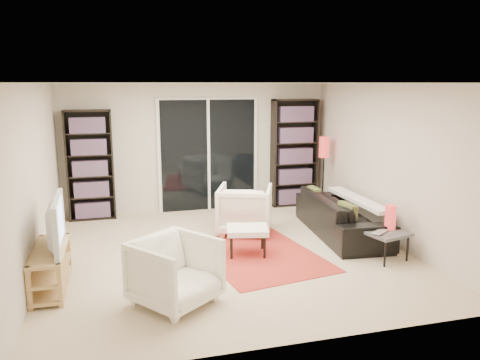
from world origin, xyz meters
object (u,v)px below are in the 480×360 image
armchair_back (245,209)px  sofa (341,215)px  bookshelf_right (294,153)px  ottoman (247,231)px  floor_lamp (324,155)px  tv_stand (51,268)px  side_table (385,234)px  armchair_front (175,272)px  bookshelf_left (90,165)px

armchair_back → sofa: bearing=-177.0°
bookshelf_right → ottoman: size_ratio=3.17×
armchair_back → floor_lamp: bearing=-132.0°
tv_stand → floor_lamp: 5.22m
sofa → side_table: (0.08, -1.15, 0.04)m
armchair_front → side_table: bearing=-25.8°
sofa → armchair_front: bearing=126.1°
tv_stand → armchair_front: 1.58m
armchair_back → side_table: 2.26m
side_table → bookshelf_left: bearing=142.0°
bookshelf_right → armchair_back: (-1.42, -1.47, -0.66)m
tv_stand → ottoman: 2.61m
bookshelf_right → armchair_back: bookshelf_right is taller
armchair_back → floor_lamp: size_ratio=0.61×
bookshelf_left → floor_lamp: 4.25m
armchair_front → ottoman: size_ratio=1.24×
tv_stand → floor_lamp: (4.57, 2.37, 0.83)m
sofa → side_table: bearing=-171.4°
floor_lamp → bookshelf_right: bearing=122.0°
bookshelf_right → tv_stand: bookshelf_right is taller
bookshelf_left → bookshelf_right: bearing=-0.0°
sofa → floor_lamp: floor_lamp is taller
bookshelf_right → floor_lamp: size_ratio=1.48×
side_table → floor_lamp: floor_lamp is taller
bookshelf_right → ottoman: bookshelf_right is taller
bookshelf_right → ottoman: (-1.65, -2.45, -0.70)m
armchair_back → floor_lamp: floor_lamp is taller
sofa → side_table: size_ratio=3.39×
bookshelf_right → sofa: size_ratio=0.96×
bookshelf_right → side_table: bookshelf_right is taller
armchair_front → floor_lamp: size_ratio=0.58×
bookshelf_left → armchair_front: size_ratio=2.37×
tv_stand → side_table: size_ratio=1.77×
bookshelf_right → ottoman: bearing=-124.0°
sofa → ottoman: sofa is taller
tv_stand → bookshelf_left: bearing=83.1°
bookshelf_right → sofa: 2.09m
bookshelf_left → armchair_back: size_ratio=2.26×
bookshelf_left → ottoman: 3.35m
armchair_back → armchair_front: bearing=79.3°
bookshelf_left → tv_stand: bearing=-96.9°
tv_stand → bookshelf_right: bearing=35.0°
ottoman → bookshelf_right: bearing=56.0°
ottoman → sofa: bearing=16.0°
sofa → floor_lamp: (0.30, 1.38, 0.77)m
floor_lamp → armchair_front: bearing=-135.5°
bookshelf_right → tv_stand: bearing=-145.0°
tv_stand → armchair_front: armchair_front is taller
armchair_front → floor_lamp: 4.54m
tv_stand → armchair_back: 3.16m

